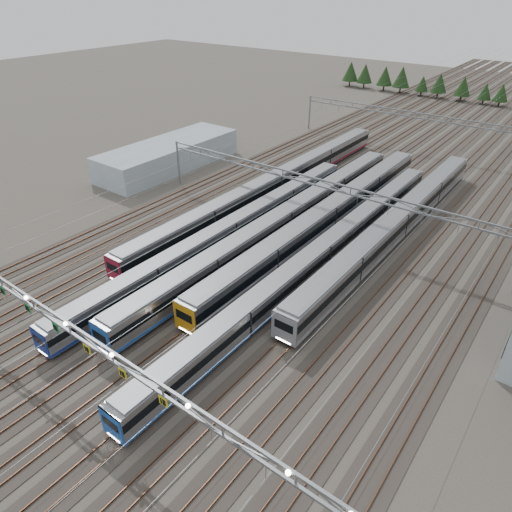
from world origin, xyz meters
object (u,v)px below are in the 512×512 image
Objects in this scene: gantry_near at (68,330)px; west_shed at (169,155)px; train_f at (397,224)px; train_b at (229,231)px; train_c at (283,221)px; gantry_mid at (315,188)px; gantry_far at (424,121)px; train_e at (321,255)px; train_d at (327,217)px; train_a at (275,184)px.

gantry_near is 1.88× the size of west_shed.
train_f is at bearing -0.83° from west_shed.
gantry_near reaches higher than train_b.
train_c is at bearing -16.07° from west_shed.
gantry_mid reaches higher than west_shed.
gantry_far reaches higher than west_shed.
train_b is at bearing -120.78° from gantry_mid.
train_c is 10.15m from train_e.
gantry_near is at bearing -104.23° from train_f.
train_d is 1.02× the size of train_f.
gantry_far is at bearing 89.97° from gantry_near.
train_e is at bearing -27.51° from train_c.
train_b is 1.02× the size of gantry_near.
gantry_far is at bearing 92.87° from train_d.
train_d is (9.00, 11.46, 0.32)m from train_b.
train_b is 14.57m from train_d.
gantry_mid is (0.05, 40.12, -0.70)m from gantry_near.
train_a is 1.21× the size of gantry_near.
train_f is (9.00, 4.30, -0.03)m from train_d.
train_a is 1.21× the size of gantry_far.
train_b is at bearing -96.83° from gantry_far.
train_c is 0.97× the size of train_e.
train_a is 1.15× the size of train_d.
train_b is at bearing -75.54° from train_a.
train_d is at bearing 86.73° from gantry_near.
gantry_near is at bearing -102.43° from train_e.
train_e is at bearing -108.19° from train_f.
west_shed is at bearing 163.93° from train_c.
gantry_near reaches higher than train_e.
gantry_near is at bearing -76.38° from train_a.
train_c is 1.13× the size of gantry_near.
train_d reaches higher than train_e.
gantry_near is at bearing -93.27° from train_d.
train_c is 1.08× the size of train_d.
gantry_mid is at bearing -28.52° from train_a.
train_b is (4.50, -17.45, -0.21)m from train_a.
train_b is at bearing -171.33° from train_e.
train_d is (4.50, 4.71, 0.13)m from train_c.
gantry_near is at bearing -51.59° from west_shed.
train_c is (4.50, 6.74, 0.19)m from train_b.
gantry_mid and gantry_far have the same top height.
train_b is 1.02× the size of gantry_far.
train_e is 32.00m from gantry_near.
west_shed is (-42.65, 14.38, 0.49)m from train_e.
train_d is 1.05× the size of gantry_near.
train_a reaches higher than train_c.
train_e is at bearing -18.63° from west_shed.
train_b is 13.92m from gantry_mid.
gantry_far is 53.81m from west_shed.
gantry_near is (-6.80, -30.84, 5.11)m from train_e.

